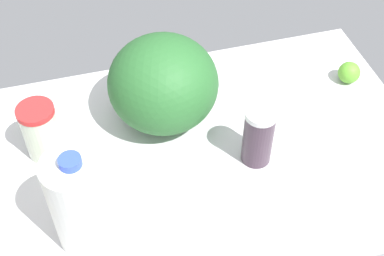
{
  "coord_description": "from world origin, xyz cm",
  "views": [
    {
      "loc": [
        23.12,
        83.69,
        106.88
      ],
      "look_at": [
        0.0,
        0.0,
        13.0
      ],
      "focal_mm": 50.0,
      "sensor_mm": 36.0,
      "label": 1
    }
  ],
  "objects_px": {
    "lime_near_front": "(349,73)",
    "lime_loose": "(36,112)",
    "milk_jug": "(81,202)",
    "shaker_bottle": "(258,136)",
    "watermelon": "(163,84)",
    "tumbler_cup": "(41,131)"
  },
  "relations": [
    {
      "from": "lime_near_front",
      "to": "lime_loose",
      "type": "bearing_deg",
      "value": -5.2
    },
    {
      "from": "milk_jug",
      "to": "lime_near_front",
      "type": "height_order",
      "value": "milk_jug"
    },
    {
      "from": "shaker_bottle",
      "to": "lime_near_front",
      "type": "xyz_separation_m",
      "value": [
        -0.35,
        -0.2,
        -0.05
      ]
    },
    {
      "from": "watermelon",
      "to": "lime_near_front",
      "type": "bearing_deg",
      "value": -179.7
    },
    {
      "from": "lime_loose",
      "to": "lime_near_front",
      "type": "bearing_deg",
      "value": 174.8
    },
    {
      "from": "milk_jug",
      "to": "lime_loose",
      "type": "distance_m",
      "value": 0.41
    },
    {
      "from": "watermelon",
      "to": "shaker_bottle",
      "type": "xyz_separation_m",
      "value": [
        -0.19,
        0.2,
        -0.04
      ]
    },
    {
      "from": "milk_jug",
      "to": "lime_loose",
      "type": "bearing_deg",
      "value": -78.27
    },
    {
      "from": "tumbler_cup",
      "to": "shaker_bottle",
      "type": "xyz_separation_m",
      "value": [
        -0.5,
        0.16,
        0.0
      ]
    },
    {
      "from": "watermelon",
      "to": "milk_jug",
      "type": "height_order",
      "value": "milk_jug"
    },
    {
      "from": "shaker_bottle",
      "to": "milk_jug",
      "type": "bearing_deg",
      "value": 14.31
    },
    {
      "from": "shaker_bottle",
      "to": "tumbler_cup",
      "type": "bearing_deg",
      "value": -17.49
    },
    {
      "from": "lime_loose",
      "to": "shaker_bottle",
      "type": "bearing_deg",
      "value": 151.51
    },
    {
      "from": "tumbler_cup",
      "to": "watermelon",
      "type": "xyz_separation_m",
      "value": [
        -0.32,
        -0.04,
        0.04
      ]
    },
    {
      "from": "milk_jug",
      "to": "shaker_bottle",
      "type": "distance_m",
      "value": 0.45
    },
    {
      "from": "milk_jug",
      "to": "shaker_bottle",
      "type": "height_order",
      "value": "milk_jug"
    },
    {
      "from": "watermelon",
      "to": "lime_loose",
      "type": "distance_m",
      "value": 0.35
    },
    {
      "from": "watermelon",
      "to": "lime_near_front",
      "type": "height_order",
      "value": "watermelon"
    },
    {
      "from": "watermelon",
      "to": "shaker_bottle",
      "type": "bearing_deg",
      "value": 133.33
    },
    {
      "from": "shaker_bottle",
      "to": "lime_near_front",
      "type": "bearing_deg",
      "value": -150.4
    },
    {
      "from": "watermelon",
      "to": "lime_loose",
      "type": "xyz_separation_m",
      "value": [
        0.33,
        -0.08,
        -0.09
      ]
    },
    {
      "from": "tumbler_cup",
      "to": "lime_near_front",
      "type": "height_order",
      "value": "tumbler_cup"
    }
  ]
}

